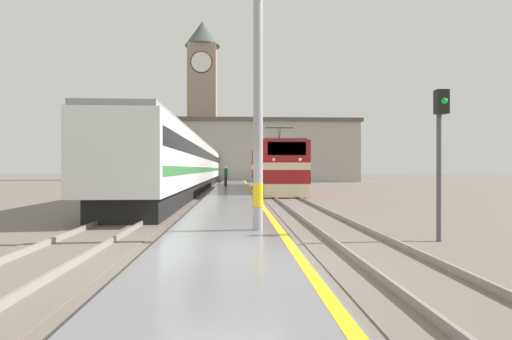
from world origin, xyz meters
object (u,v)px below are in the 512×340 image
(catenary_mast, at_px, (262,56))
(clock_tower, at_px, (203,95))
(signal_post, at_px, (440,140))
(passenger_train, at_px, (192,165))
(person_on_platform, at_px, (226,175))
(locomotive_train, at_px, (274,167))

(catenary_mast, xyz_separation_m, clock_tower, (-6.11, 55.34, 9.12))
(signal_post, bearing_deg, clock_tower, 100.72)
(catenary_mast, bearing_deg, clock_tower, 96.30)
(passenger_train, xyz_separation_m, signal_post, (8.85, -24.23, 0.44))
(person_on_platform, distance_m, clock_tower, 32.61)
(person_on_platform, relative_size, signal_post, 0.48)
(locomotive_train, xyz_separation_m, passenger_train, (-6.79, 1.81, 0.19))
(locomotive_train, xyz_separation_m, person_on_platform, (-3.98, 3.69, -0.70))
(passenger_train, bearing_deg, clock_tower, 93.11)
(person_on_platform, distance_m, signal_post, 26.84)
(person_on_platform, height_order, signal_post, signal_post)
(signal_post, bearing_deg, passenger_train, 110.06)
(catenary_mast, distance_m, signal_post, 4.98)
(catenary_mast, relative_size, clock_tower, 0.34)
(person_on_platform, bearing_deg, passenger_train, -146.15)
(catenary_mast, relative_size, signal_post, 2.35)
(locomotive_train, relative_size, clock_tower, 0.65)
(catenary_mast, bearing_deg, signal_post, -6.24)
(catenary_mast, xyz_separation_m, person_on_platform, (-1.59, 25.63, -3.52))
(passenger_train, distance_m, person_on_platform, 3.49)
(locomotive_train, relative_size, person_on_platform, 9.32)
(locomotive_train, height_order, clock_tower, clock_tower)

